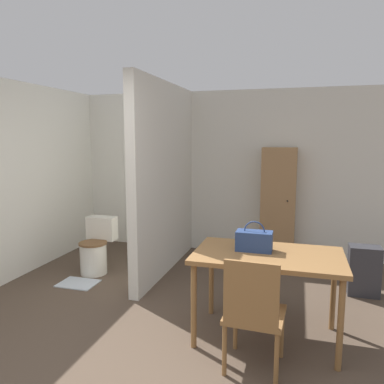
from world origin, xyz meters
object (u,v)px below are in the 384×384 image
(space_heater, at_px, (364,271))
(wooden_chair, at_px, (253,311))
(wooden_cabinet, at_px, (278,204))
(handbag, at_px, (254,241))
(dining_table, at_px, (268,262))
(toilet, at_px, (96,248))

(space_heater, bearing_deg, wooden_chair, -120.19)
(wooden_chair, bearing_deg, wooden_cabinet, 92.54)
(wooden_cabinet, relative_size, space_heater, 2.89)
(handbag, distance_m, space_heater, 1.75)
(wooden_cabinet, bearing_deg, wooden_chair, -90.22)
(dining_table, distance_m, wooden_chair, 0.58)
(wooden_chair, relative_size, space_heater, 1.61)
(dining_table, height_order, wooden_cabinet, wooden_cabinet)
(dining_table, relative_size, space_heater, 2.25)
(toilet, relative_size, space_heater, 1.26)
(dining_table, xyz_separation_m, wooden_chair, (-0.06, -0.53, -0.21))
(dining_table, distance_m, wooden_cabinet, 2.30)
(wooden_cabinet, bearing_deg, toilet, -152.08)
(toilet, bearing_deg, dining_table, -24.66)
(dining_table, bearing_deg, wooden_chair, -96.06)
(space_heater, bearing_deg, toilet, -176.79)
(toilet, relative_size, handbag, 2.26)
(dining_table, height_order, space_heater, dining_table)
(wooden_chair, bearing_deg, space_heater, 62.57)
(dining_table, height_order, toilet, dining_table)
(handbag, relative_size, wooden_cabinet, 0.19)
(wooden_chair, bearing_deg, dining_table, 86.70)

